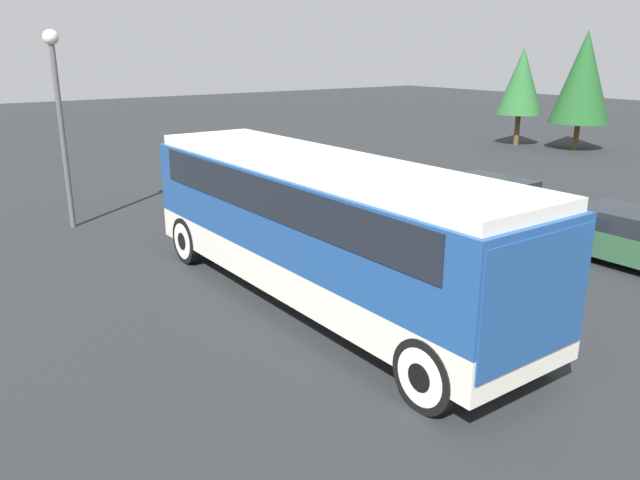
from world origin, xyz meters
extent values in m
plane|color=#26282B|center=(0.00, 0.00, 0.00)|extent=(120.00, 120.00, 0.00)
cube|color=silver|center=(0.00, 0.00, 0.86)|extent=(10.47, 2.55, 0.72)
cube|color=navy|center=(0.00, 0.00, 2.06)|extent=(10.47, 2.55, 1.69)
cube|color=black|center=(0.00, 0.00, 2.48)|extent=(9.21, 2.59, 0.76)
cube|color=silver|center=(0.00, 0.00, 3.02)|extent=(10.26, 2.35, 0.22)
cube|color=navy|center=(5.08, 0.00, 1.82)|extent=(0.36, 2.45, 1.93)
cylinder|color=black|center=(4.30, -1.16, 0.59)|extent=(1.17, 0.28, 1.17)
cylinder|color=silver|center=(4.30, -1.16, 0.59)|extent=(0.91, 0.30, 0.91)
cylinder|color=black|center=(4.30, -1.16, 0.59)|extent=(0.45, 0.32, 0.45)
cylinder|color=black|center=(4.30, 1.16, 0.59)|extent=(1.17, 0.28, 1.17)
cylinder|color=silver|center=(4.30, 1.16, 0.59)|extent=(0.91, 0.30, 0.91)
cylinder|color=black|center=(4.30, 1.16, 0.59)|extent=(0.45, 0.32, 0.45)
cylinder|color=black|center=(-4.12, -1.16, 0.59)|extent=(1.17, 0.28, 1.17)
cylinder|color=silver|center=(-4.12, -1.16, 0.59)|extent=(0.91, 0.30, 0.91)
cylinder|color=black|center=(-4.12, -1.16, 0.59)|extent=(0.45, 0.32, 0.45)
cylinder|color=black|center=(-4.12, 1.16, 0.59)|extent=(1.17, 0.28, 1.17)
cylinder|color=silver|center=(-4.12, 1.16, 0.59)|extent=(0.91, 0.30, 0.91)
cylinder|color=black|center=(-4.12, 1.16, 0.59)|extent=(0.45, 0.32, 0.45)
cube|color=silver|center=(-0.43, 4.89, 0.58)|extent=(4.34, 1.89, 0.67)
cube|color=black|center=(-0.60, 4.89, 1.20)|extent=(2.26, 1.70, 0.57)
cylinder|color=black|center=(1.28, 4.04, 0.33)|extent=(0.65, 0.22, 0.65)
cylinder|color=black|center=(1.28, 4.04, 0.33)|extent=(0.25, 0.26, 0.25)
cylinder|color=black|center=(1.28, 5.74, 0.33)|extent=(0.65, 0.22, 0.65)
cylinder|color=black|center=(1.28, 5.74, 0.33)|extent=(0.25, 0.26, 0.25)
cylinder|color=black|center=(-2.14, 4.04, 0.33)|extent=(0.65, 0.22, 0.65)
cylinder|color=black|center=(-2.14, 4.04, 0.33)|extent=(0.25, 0.26, 0.25)
cylinder|color=black|center=(-2.14, 5.74, 0.33)|extent=(0.65, 0.22, 0.65)
cylinder|color=black|center=(-2.14, 5.74, 0.33)|extent=(0.25, 0.26, 0.25)
cube|color=#2D5638|center=(2.74, 7.82, 0.55)|extent=(4.78, 1.77, 0.65)
cube|color=black|center=(2.55, 7.82, 1.12)|extent=(2.49, 1.59, 0.49)
cylinder|color=black|center=(0.77, 7.03, 0.31)|extent=(0.61, 0.22, 0.61)
cylinder|color=black|center=(0.77, 7.03, 0.31)|extent=(0.23, 0.26, 0.23)
cylinder|color=black|center=(0.77, 8.62, 0.31)|extent=(0.61, 0.22, 0.61)
cylinder|color=black|center=(0.77, 8.62, 0.31)|extent=(0.23, 0.26, 0.23)
cube|color=#7A6B5B|center=(-1.83, 7.93, 0.57)|extent=(4.69, 1.84, 0.68)
cube|color=black|center=(-2.02, 7.93, 1.18)|extent=(2.44, 1.65, 0.55)
cylinder|color=black|center=(0.09, 7.10, 0.31)|extent=(0.61, 0.22, 0.61)
cylinder|color=black|center=(0.09, 7.10, 0.31)|extent=(0.23, 0.26, 0.23)
cylinder|color=black|center=(0.09, 8.76, 0.31)|extent=(0.61, 0.22, 0.61)
cylinder|color=black|center=(0.09, 8.76, 0.31)|extent=(0.23, 0.26, 0.23)
cylinder|color=black|center=(-3.74, 7.10, 0.31)|extent=(0.61, 0.22, 0.61)
cylinder|color=black|center=(-3.74, 7.10, 0.31)|extent=(0.23, 0.26, 0.23)
cylinder|color=black|center=(-3.74, 8.76, 0.31)|extent=(0.61, 0.22, 0.61)
cylinder|color=black|center=(-3.74, 8.76, 0.31)|extent=(0.23, 0.26, 0.23)
cylinder|color=#515156|center=(-9.30, -2.62, 2.68)|extent=(0.16, 0.16, 5.36)
sphere|color=silver|center=(-9.30, -2.62, 5.54)|extent=(0.44, 0.44, 0.44)
cylinder|color=brown|center=(-12.00, 22.39, 0.88)|extent=(0.28, 0.28, 1.75)
cone|color=#28602D|center=(-12.00, 22.39, 3.53)|extent=(2.50, 2.50, 3.55)
cylinder|color=brown|center=(-9.07, 23.59, 0.73)|extent=(0.28, 0.28, 1.45)
cone|color=#1E5123|center=(-9.07, 23.59, 3.83)|extent=(3.09, 3.09, 4.74)
camera|label=1|loc=(10.05, -7.29, 5.22)|focal=35.00mm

